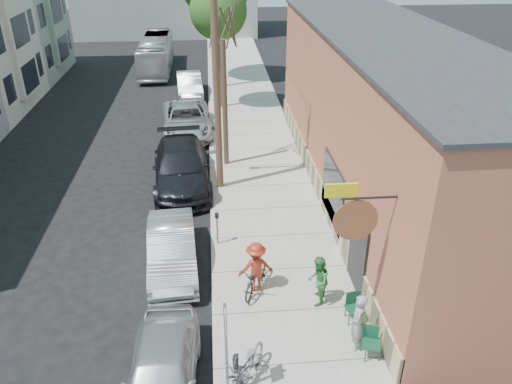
{
  "coord_description": "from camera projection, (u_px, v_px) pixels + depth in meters",
  "views": [
    {
      "loc": [
        2.29,
        -13.09,
        10.12
      ],
      "look_at": [
        3.71,
        2.89,
        1.5
      ],
      "focal_mm": 35.0,
      "sensor_mm": 36.0,
      "label": 1
    }
  ],
  "objects": [
    {
      "name": "ground",
      "position": [
        150.0,
        280.0,
        16.1
      ],
      "size": [
        120.0,
        120.0,
        0.0
      ],
      "primitive_type": "plane",
      "color": "black"
    },
    {
      "name": "sidewalk",
      "position": [
        252.0,
        143.0,
        26.05
      ],
      "size": [
        4.5,
        58.0,
        0.15
      ],
      "primitive_type": "cube",
      "color": "#A1A195",
      "rests_on": "ground"
    },
    {
      "name": "cafe_building",
      "position": [
        385.0,
        121.0,
        19.62
      ],
      "size": [
        6.6,
        20.2,
        6.61
      ],
      "color": "#A7573E",
      "rests_on": "ground"
    },
    {
      "name": "sign_post",
      "position": [
        226.0,
        342.0,
        11.21
      ],
      "size": [
        0.07,
        0.45,
        2.8
      ],
      "color": "slate",
      "rests_on": "sidewalk"
    },
    {
      "name": "parking_meter_near",
      "position": [
        217.0,
        223.0,
        17.28
      ],
      "size": [
        0.14,
        0.14,
        1.24
      ],
      "color": "slate",
      "rests_on": "sidewalk"
    },
    {
      "name": "parking_meter_far",
      "position": [
        214.0,
        134.0,
        24.6
      ],
      "size": [
        0.14,
        0.14,
        1.24
      ],
      "color": "slate",
      "rests_on": "sidewalk"
    },
    {
      "name": "utility_pole_near",
      "position": [
        214.0,
        64.0,
        19.07
      ],
      "size": [
        3.57,
        0.28,
        10.0
      ],
      "color": "#503A28",
      "rests_on": "sidewalk"
    },
    {
      "name": "utility_pole_far",
      "position": [
        212.0,
        8.0,
        32.2
      ],
      "size": [
        1.8,
        0.28,
        10.0
      ],
      "color": "#503A28",
      "rests_on": "sidewalk"
    },
    {
      "name": "tree_bare",
      "position": [
        225.0,
        105.0,
        22.26
      ],
      "size": [
        0.24,
        0.24,
        5.73
      ],
      "color": "#44392C",
      "rests_on": "sidewalk"
    },
    {
      "name": "tree_leafy_mid",
      "position": [
        218.0,
        11.0,
        28.37
      ],
      "size": [
        3.28,
        3.28,
        7.28
      ],
      "color": "#44392C",
      "rests_on": "sidewalk"
    },
    {
      "name": "patio_chair_a",
      "position": [
        354.0,
        308.0,
        14.02
      ],
      "size": [
        0.59,
        0.59,
        0.88
      ],
      "primitive_type": null,
      "rotation": [
        0.0,
        0.0,
        0.2
      ],
      "color": "#12412A",
      "rests_on": "sidewalk"
    },
    {
      "name": "patio_chair_b",
      "position": [
        371.0,
        343.0,
        12.85
      ],
      "size": [
        0.63,
        0.63,
        0.88
      ],
      "primitive_type": null,
      "rotation": [
        0.0,
        0.0,
        -0.32
      ],
      "color": "#12412A",
      "rests_on": "sidewalk"
    },
    {
      "name": "patron_grey",
      "position": [
        357.0,
        322.0,
        12.96
      ],
      "size": [
        0.58,
        0.72,
        1.7
      ],
      "primitive_type": "imported",
      "rotation": [
        0.0,
        0.0,
        -1.89
      ],
      "color": "gray",
      "rests_on": "sidewalk"
    },
    {
      "name": "patron_green",
      "position": [
        318.0,
        281.0,
        14.54
      ],
      "size": [
        0.78,
        0.9,
        1.59
      ],
      "primitive_type": "imported",
      "rotation": [
        0.0,
        0.0,
        -1.83
      ],
      "color": "#2F7736",
      "rests_on": "sidewalk"
    },
    {
      "name": "cyclist",
      "position": [
        256.0,
        267.0,
        15.07
      ],
      "size": [
        1.14,
        0.74,
        1.67
      ],
      "primitive_type": "imported",
      "rotation": [
        0.0,
        0.0,
        3.26
      ],
      "color": "maroon",
      "rests_on": "sidewalk"
    },
    {
      "name": "cyclist_bike",
      "position": [
        256.0,
        277.0,
        15.24
      ],
      "size": [
        1.31,
        1.91,
        0.95
      ],
      "primitive_type": "imported",
      "rotation": [
        0.0,
        0.0,
        -0.42
      ],
      "color": "black",
      "rests_on": "sidewalk"
    },
    {
      "name": "parked_bike_a",
      "position": [
        239.0,
        380.0,
        11.73
      ],
      "size": [
        0.71,
        1.75,
        1.02
      ],
      "primitive_type": "imported",
      "rotation": [
        0.0,
        0.0,
        0.14
      ],
      "color": "black",
      "rests_on": "sidewalk"
    },
    {
      "name": "parked_bike_b",
      "position": [
        247.0,
        368.0,
        12.04
      ],
      "size": [
        1.56,
        2.08,
        1.04
      ],
      "primitive_type": "imported",
      "rotation": [
        0.0,
        0.0,
        -0.5
      ],
      "color": "slate",
      "rests_on": "sidewalk"
    },
    {
      "name": "car_0",
      "position": [
        162.0,
        372.0,
        11.88
      ],
      "size": [
        1.87,
        4.28,
        1.44
      ],
      "primitive_type": "imported",
      "rotation": [
        0.0,
        0.0,
        -0.04
      ],
      "color": "#A0A4A8",
      "rests_on": "ground"
    },
    {
      "name": "car_1",
      "position": [
        172.0,
        249.0,
        16.36
      ],
      "size": [
        1.85,
        4.48,
        1.44
      ],
      "primitive_type": "imported",
      "rotation": [
        0.0,
        0.0,
        0.08
      ],
      "color": "silver",
      "rests_on": "ground"
    },
    {
      "name": "car_2",
      "position": [
        181.0,
        167.0,
        21.61
      ],
      "size": [
        2.81,
        6.03,
        1.7
      ],
      "primitive_type": "imported",
      "rotation": [
        0.0,
        0.0,
        0.07
      ],
      "color": "black",
      "rests_on": "ground"
    },
    {
      "name": "car_3",
      "position": [
        186.0,
        120.0,
        27.09
      ],
      "size": [
        2.97,
        5.71,
        1.54
      ],
      "primitive_type": "imported",
      "rotation": [
        0.0,
        0.0,
        0.08
      ],
      "color": "#A9ADB1",
      "rests_on": "ground"
    },
    {
      "name": "car_4",
      "position": [
        190.0,
        85.0,
        33.09
      ],
      "size": [
        1.93,
        4.62,
        1.49
      ],
      "primitive_type": "imported",
      "rotation": [
        0.0,
        0.0,
        0.08
      ],
      "color": "#B0B4B8",
      "rests_on": "ground"
    },
    {
      "name": "bus",
      "position": [
        156.0,
        54.0,
        38.62
      ],
      "size": [
        2.26,
        9.27,
        2.58
      ],
      "primitive_type": "imported",
      "rotation": [
        0.0,
        0.0,
        0.01
      ],
      "color": "silver",
      "rests_on": "ground"
    }
  ]
}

